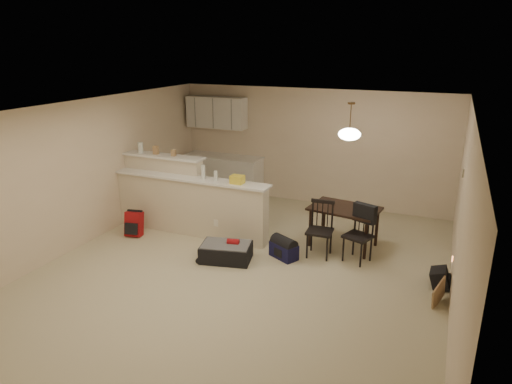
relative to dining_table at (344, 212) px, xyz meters
The scene contains 20 objects.
room 2.01m from the dining_table, 130.01° to the right, with size 7.00×7.02×2.50m.
breakfast_bar 3.02m from the dining_table, behind, with size 3.08×0.58×1.39m.
upper_cabinets 4.10m from the dining_table, 151.54° to the left, with size 1.40×0.34×0.70m, color white.
kitchen_counter 3.66m from the dining_table, 151.83° to the left, with size 1.80×0.60×0.90m, color white.
thermostat 1.97m from the dining_table, ahead, with size 0.02×0.12×0.12m, color beige.
jar 4.03m from the dining_table, behind, with size 0.10×0.10×0.20m, color silver.
cereal_box 3.68m from the dining_table, behind, with size 0.10×0.07×0.16m, color #A37E54.
small_box 3.30m from the dining_table, behind, with size 0.08×0.06×0.12m, color #A37E54.
bottle_a 2.57m from the dining_table, 166.99° to the right, with size 0.07×0.07×0.26m, color silver.
bottle_b 2.32m from the dining_table, 165.55° to the right, with size 0.06×0.06×0.18m, color silver.
bag_lump 1.93m from the dining_table, 162.33° to the right, with size 0.22×0.18×0.14m, color #A37E54.
dining_table is the anchor object (origin of this frame).
pendant_lamp 1.36m from the dining_table, 90.00° to the right, with size 0.36×0.36×0.62m.
dining_chair_near 0.64m from the dining_table, 116.59° to the right, with size 0.41×0.39×0.94m, color black, non-canonical shape.
dining_chair_far 0.62m from the dining_table, 55.18° to the right, with size 0.40×0.38×0.92m, color black, non-canonical shape.
suitcase 2.14m from the dining_table, 141.34° to the right, with size 0.80×0.52×0.27m, color black.
red_backpack 3.82m from the dining_table, 163.74° to the right, with size 0.30×0.19×0.45m, color #A01217.
navy_duffel 1.26m from the dining_table, 132.75° to the right, with size 0.47×0.26×0.26m, color #13133D.
black_daypack 1.90m from the dining_table, 27.70° to the right, with size 0.31×0.22×0.28m, color black.
cardboard_sheet 2.17m from the dining_table, 39.99° to the right, with size 0.42×0.02×0.32m, color #A37E54.
Camera 1 is at (2.73, -5.87, 3.37)m, focal length 32.00 mm.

